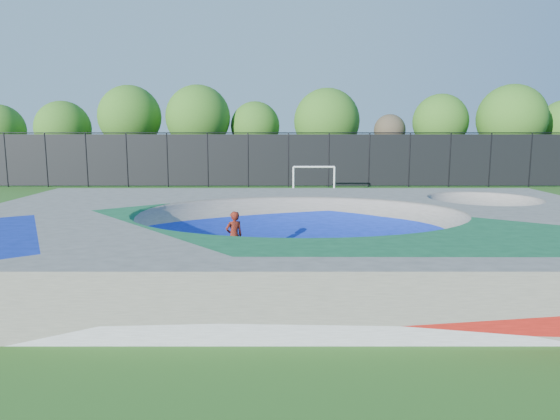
# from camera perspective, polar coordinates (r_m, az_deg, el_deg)

# --- Properties ---
(ground) EXTENTS (120.00, 120.00, 0.00)m
(ground) POSITION_cam_1_polar(r_m,az_deg,el_deg) (16.69, 2.18, -5.35)
(ground) COLOR #295B19
(ground) RESTS_ON ground
(skate_deck) EXTENTS (22.00, 14.00, 1.50)m
(skate_deck) POSITION_cam_1_polar(r_m,az_deg,el_deg) (16.52, 2.20, -2.83)
(skate_deck) COLOR gray
(skate_deck) RESTS_ON ground
(skater) EXTENTS (0.70, 0.63, 1.62)m
(skater) POSITION_cam_1_polar(r_m,az_deg,el_deg) (16.06, -5.26, -2.99)
(skater) COLOR red
(skater) RESTS_ON ground
(skateboard) EXTENTS (0.80, 0.55, 0.05)m
(skateboard) POSITION_cam_1_polar(r_m,az_deg,el_deg) (16.25, -5.22, -5.69)
(skateboard) COLOR black
(skateboard) RESTS_ON ground
(soccer_goal) EXTENTS (2.83, 0.12, 1.86)m
(soccer_goal) POSITION_cam_1_polar(r_m,az_deg,el_deg) (33.06, 3.90, 4.05)
(soccer_goal) COLOR white
(soccer_goal) RESTS_ON ground
(fence) EXTENTS (48.09, 0.09, 4.04)m
(fence) POSITION_cam_1_polar(r_m,az_deg,el_deg) (37.22, 0.97, 5.87)
(fence) COLOR black
(fence) RESTS_ON ground
(treeline) EXTENTS (52.45, 7.01, 7.96)m
(treeline) POSITION_cam_1_polar(r_m,az_deg,el_deg) (42.29, 0.64, 10.02)
(treeline) COLOR #432D21
(treeline) RESTS_ON ground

